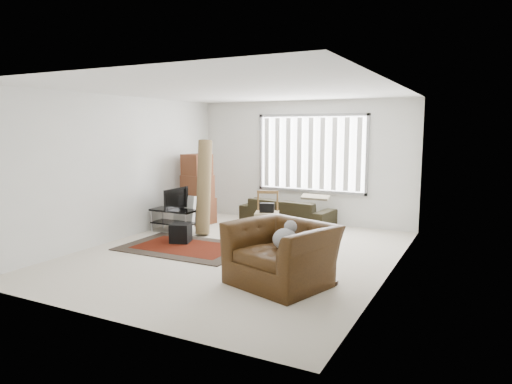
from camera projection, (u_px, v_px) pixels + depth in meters
room at (253, 148)px, 7.88m from camera, size 6.00×6.02×2.71m
persian_rug at (186, 247)px, 8.06m from camera, size 2.22×1.50×0.02m
tv_stand at (174, 216)px, 9.25m from camera, size 0.94×0.42×0.47m
tv at (173, 199)px, 9.20m from camera, size 0.10×0.76×0.44m
subwoofer at (181, 233)px, 8.37m from camera, size 0.44×0.44×0.35m
moving_boxes at (198, 192)px, 10.04m from camera, size 0.73×0.68×1.53m
white_flatpack at (185, 212)px, 9.58m from camera, size 0.57×0.26×0.71m
rolled_rug at (204, 187)px, 9.03m from camera, size 0.48×0.70×1.88m
sofa at (287, 208)px, 9.86m from camera, size 2.09×1.07×0.77m
side_chair at (267, 211)px, 9.00m from camera, size 0.59×0.59×0.86m
armchair at (282, 249)px, 6.12m from camera, size 1.57×1.46×0.95m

